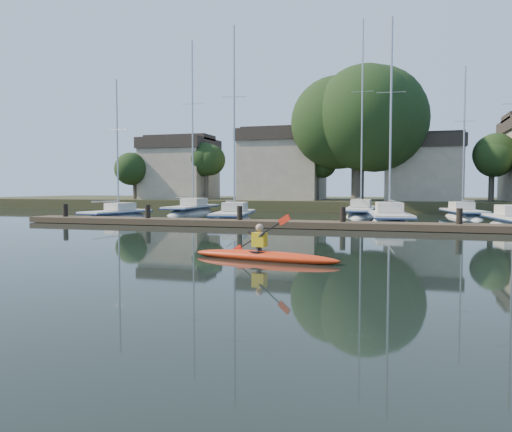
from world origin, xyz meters
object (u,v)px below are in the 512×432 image
(sailboat_0, at_px, (117,221))
(sailboat_3, at_px, (389,227))
(sailboat_6, at_px, (361,218))
(sailboat_7, at_px, (463,220))
(sailboat_1, at_px, (234,224))
(kayak, at_px, (263,254))
(dock, at_px, (290,224))
(sailboat_5, at_px, (192,216))

(sailboat_0, height_order, sailboat_3, sailboat_3)
(sailboat_6, relative_size, sailboat_7, 1.36)
(sailboat_7, bearing_deg, sailboat_1, -160.89)
(sailboat_6, bearing_deg, kayak, -92.40)
(sailboat_0, height_order, sailboat_6, sailboat_6)
(dock, relative_size, sailboat_5, 2.06)
(kayak, bearing_deg, sailboat_6, 97.96)
(kayak, height_order, sailboat_3, sailboat_3)
(sailboat_1, distance_m, sailboat_6, 11.93)
(kayak, relative_size, sailboat_3, 0.35)
(sailboat_5, height_order, sailboat_7, sailboat_5)
(sailboat_3, height_order, sailboat_6, sailboat_6)
(kayak, bearing_deg, sailboat_7, 81.43)
(kayak, height_order, sailboat_7, sailboat_7)
(sailboat_1, relative_size, sailboat_6, 0.85)
(kayak, relative_size, sailboat_1, 0.34)
(sailboat_1, bearing_deg, sailboat_3, -8.20)
(sailboat_1, xyz_separation_m, sailboat_5, (-6.76, 8.36, -0.01))
(sailboat_6, bearing_deg, dock, -102.59)
(sailboat_3, distance_m, sailboat_7, 9.64)
(sailboat_0, relative_size, sailboat_1, 0.78)
(dock, xyz_separation_m, sailboat_5, (-11.63, 12.76, -0.41))
(sailboat_0, distance_m, sailboat_1, 9.09)
(dock, relative_size, sailboat_3, 2.38)
(sailboat_0, bearing_deg, sailboat_3, 11.01)
(sailboat_3, bearing_deg, sailboat_1, 174.98)
(kayak, bearing_deg, sailboat_3, 88.94)
(sailboat_0, xyz_separation_m, sailboat_5, (2.33, 8.35, -0.02))
(sailboat_1, relative_size, sailboat_7, 1.15)
(sailboat_7, bearing_deg, sailboat_3, -132.00)
(kayak, xyz_separation_m, sailboat_3, (3.40, 17.47, -0.41))
(sailboat_0, bearing_deg, sailboat_1, 10.14)
(kayak, xyz_separation_m, sailboat_6, (0.92, 26.23, -0.39))
(kayak, distance_m, sailboat_6, 26.25)
(dock, distance_m, sailboat_0, 14.64)
(sailboat_5, xyz_separation_m, sailboat_6, (14.54, 0.70, 0.01))
(kayak, relative_size, dock, 0.15)
(sailboat_0, distance_m, sailboat_7, 25.93)
(kayak, relative_size, sailboat_7, 0.40)
(sailboat_5, bearing_deg, sailboat_0, -106.93)
(kayak, height_order, sailboat_0, sailboat_0)
(sailboat_6, bearing_deg, sailboat_7, -5.13)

